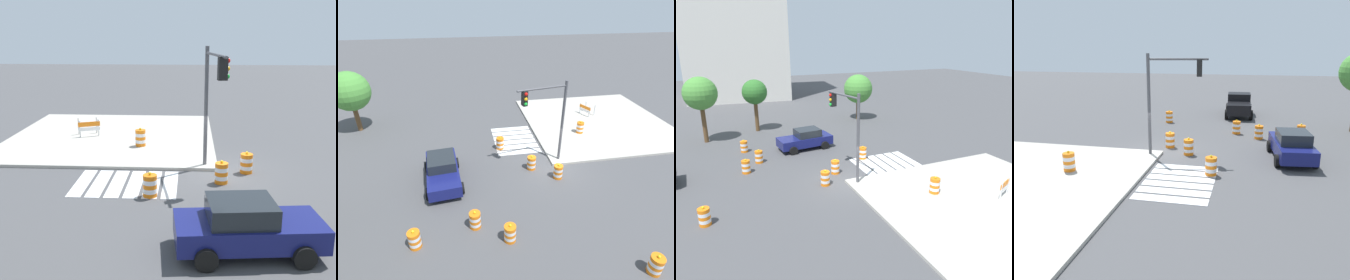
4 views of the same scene
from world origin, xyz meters
TOP-DOWN VIEW (x-y plane):
  - ground_plane at (0.00, 0.00)m, footprint 120.00×120.00m
  - sidewalk_corner at (6.00, -6.00)m, footprint 12.00×12.00m
  - crosswalk_stripes at (4.00, 1.80)m, footprint 4.35×3.20m
  - sports_car at (-0.37, 7.14)m, footprint 4.46×2.47m
  - traffic_barrel_far_curb at (2.85, 3.12)m, footprint 0.56×0.56m
  - traffic_barrel_lane_center at (-1.27, 0.10)m, footprint 0.56×0.56m
  - traffic_barrel_opposite_curb at (-0.04, 1.49)m, footprint 0.56×0.56m
  - traffic_barrel_on_sidewalk at (4.03, -3.64)m, footprint 0.56×0.56m
  - construction_barricade at (7.40, -5.69)m, footprint 1.43×1.18m
  - traffic_light_pole at (0.38, 0.52)m, footprint 0.88×3.25m

SIDE VIEW (x-z plane):
  - ground_plane at x=0.00m, z-range 0.00..0.00m
  - crosswalk_stripes at x=4.00m, z-range 0.00..0.02m
  - sidewalk_corner at x=6.00m, z-range 0.00..0.15m
  - traffic_barrel_far_curb at x=2.85m, z-range -0.06..0.96m
  - traffic_barrel_lane_center at x=-1.27m, z-range -0.06..0.96m
  - traffic_barrel_opposite_curb at x=-0.04m, z-range -0.06..0.96m
  - traffic_barrel_on_sidewalk at x=4.03m, z-range 0.09..1.11m
  - construction_barricade at x=7.40m, z-range 0.22..1.22m
  - sports_car at x=-0.37m, z-range 0.00..1.63m
  - traffic_light_pole at x=0.38m, z-range 1.16..6.66m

